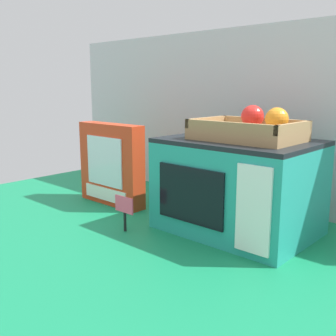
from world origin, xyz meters
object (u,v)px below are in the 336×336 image
object	(u,v)px
toy_microwave	(238,186)
food_groups_crate	(250,130)
cookie_set_box	(111,164)
price_sign	(124,208)

from	to	relation	value
toy_microwave	food_groups_crate	xyz separation A→B (m)	(0.03, 0.00, 0.16)
food_groups_crate	cookie_set_box	size ratio (longest dim) A/B	0.99
cookie_set_box	price_sign	size ratio (longest dim) A/B	2.75
cookie_set_box	price_sign	world-z (taller)	cookie_set_box
food_groups_crate	price_sign	bearing A→B (deg)	-138.91
toy_microwave	cookie_set_box	size ratio (longest dim) A/B	1.46
price_sign	toy_microwave	bearing A→B (deg)	44.03
cookie_set_box	toy_microwave	bearing A→B (deg)	7.91
toy_microwave	cookie_set_box	distance (m)	0.47
toy_microwave	food_groups_crate	distance (m)	0.16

